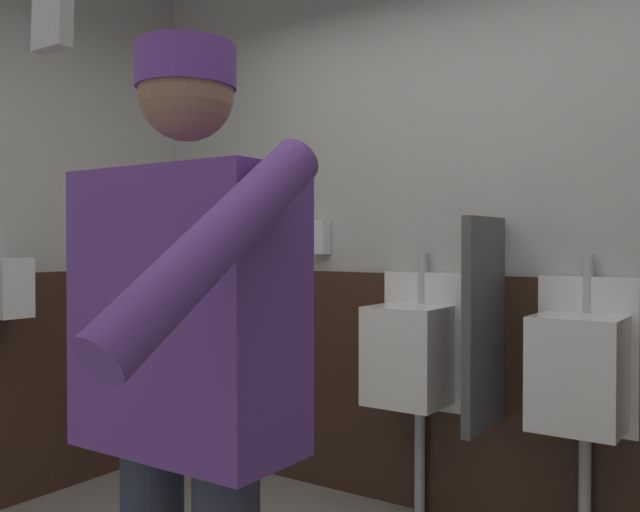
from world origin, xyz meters
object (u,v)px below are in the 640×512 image
(urinal_middle, at_px, (580,371))
(person, at_px, (184,376))
(hand_dryer, at_px, (4,288))
(cell_phone, at_px, (53,6))
(soap_dispenser, at_px, (319,237))
(urinal_left, at_px, (411,354))

(urinal_middle, relative_size, person, 0.73)
(urinal_middle, distance_m, hand_dryer, 2.59)
(cell_phone, relative_size, soap_dispenser, 0.61)
(hand_dryer, bearing_deg, cell_phone, -29.29)
(urinal_left, relative_size, cell_phone, 11.27)
(cell_phone, height_order, hand_dryer, cell_phone)
(person, distance_m, cell_phone, 0.82)
(person, bearing_deg, soap_dispenser, 116.77)
(urinal_left, bearing_deg, cell_phone, -74.15)
(urinal_middle, bearing_deg, person, -101.99)
(person, distance_m, soap_dispenser, 2.17)
(cell_phone, distance_m, hand_dryer, 2.63)
(urinal_left, relative_size, hand_dryer, 4.43)
(urinal_left, xyz_separation_m, person, (0.37, -1.80, 0.23))
(urinal_left, bearing_deg, soap_dispenser, 168.76)
(urinal_left, distance_m, urinal_middle, 0.75)
(urinal_middle, height_order, person, person)
(urinal_left, bearing_deg, urinal_middle, 0.00)
(urinal_left, bearing_deg, person, -78.46)
(person, height_order, hand_dryer, person)
(urinal_left, bearing_deg, hand_dryer, -146.99)
(urinal_middle, xyz_separation_m, soap_dispenser, (-1.35, 0.12, 0.54))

